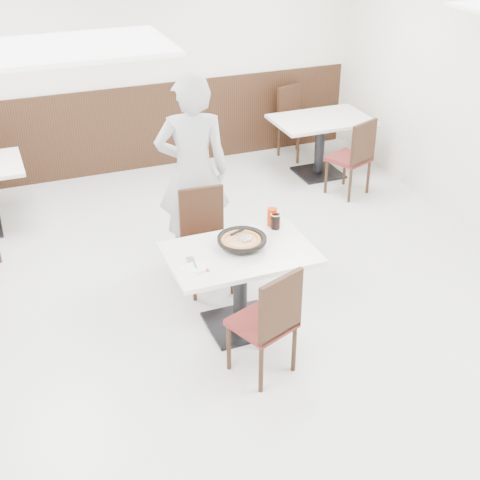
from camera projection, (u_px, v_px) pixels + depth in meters
name	position (u px, v px, depth m)	size (l,w,h in m)	color
floor	(233.00, 310.00, 6.01)	(7.00, 7.00, 0.00)	#BBBBB6
wall_back	(130.00, 62.00, 8.17)	(6.00, 0.04, 2.80)	silver
wainscot_back	(135.00, 129.00, 8.57)	(5.90, 0.03, 1.10)	black
fluo_panel_a	(36.00, 51.00, 2.95)	(1.20, 0.60, 0.02)	white
main_table	(240.00, 290.00, 5.63)	(1.20, 0.80, 0.75)	silver
chair_near	(262.00, 321.00, 5.08)	(0.42, 0.42, 0.95)	black
chair_far	(207.00, 243.00, 6.12)	(0.42, 0.42, 0.95)	black
trivet	(245.00, 245.00, 5.49)	(0.11, 0.11, 0.04)	black
pizza_pan	(242.00, 242.00, 5.49)	(0.35, 0.35, 0.01)	black
pizza	(241.00, 242.00, 5.45)	(0.30, 0.30, 0.02)	#D28138
pizza_server	(245.00, 238.00, 5.45)	(0.08, 0.10, 0.00)	silver
napkin	(194.00, 269.00, 5.21)	(0.17, 0.17, 0.00)	white
side_plate	(197.00, 267.00, 5.21)	(0.17, 0.17, 0.01)	white
fork	(195.00, 263.00, 5.24)	(0.01, 0.16, 0.00)	silver
cola_glass	(276.00, 222.00, 5.76)	(0.08, 0.08, 0.13)	black
red_cup	(272.00, 217.00, 5.80)	(0.09, 0.09, 0.16)	#C02702
diner_person	(193.00, 173.00, 6.32)	(0.70, 0.46, 1.92)	#BDBCC1
bg_table_right	(320.00, 147.00, 8.50)	(1.20, 0.80, 0.75)	silver
bg_chair_right_near	(349.00, 157.00, 7.94)	(0.42, 0.42, 0.95)	black
bg_chair_right_far	(298.00, 123.00, 8.98)	(0.42, 0.42, 0.95)	black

